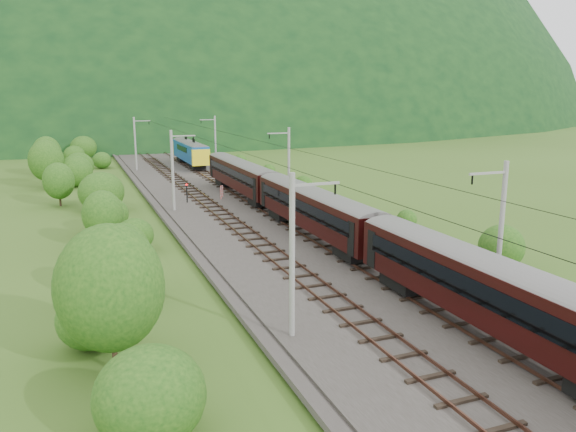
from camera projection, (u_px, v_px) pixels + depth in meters
name	position (u px, v px, depth m)	size (l,w,h in m)	color
ground	(401.00, 322.00, 29.64)	(600.00, 600.00, 0.00)	#3B5A1C
railbed	(322.00, 266.00, 38.70)	(14.00, 220.00, 0.30)	#38332D
track_left	(289.00, 267.00, 37.80)	(2.40, 220.00, 0.27)	brown
track_right	(353.00, 260.00, 39.50)	(2.40, 220.00, 0.27)	brown
catenary_left	(173.00, 169.00, 55.59)	(2.54, 192.28, 8.00)	gray
catenary_right	(288.00, 163.00, 59.95)	(2.54, 192.28, 8.00)	gray
overhead_wires	(323.00, 166.00, 37.20)	(4.83, 198.00, 0.03)	black
mountain_main	(101.00, 118.00, 266.11)	(504.00, 360.00, 244.00)	black
train	(380.00, 232.00, 35.60)	(2.68, 127.94, 4.65)	black
hazard_post_near	(221.00, 192.00, 62.10)	(0.16, 0.16, 1.51)	red
hazard_post_far	(223.00, 191.00, 63.52)	(0.14, 0.14, 1.31)	red
signal	(187.00, 192.00, 60.09)	(0.23, 0.23, 2.05)	black
vegetation_left	(87.00, 211.00, 46.18)	(11.74, 147.45, 6.59)	#194813
vegetation_right	(422.00, 225.00, 46.78)	(6.34, 107.23, 2.79)	#194813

